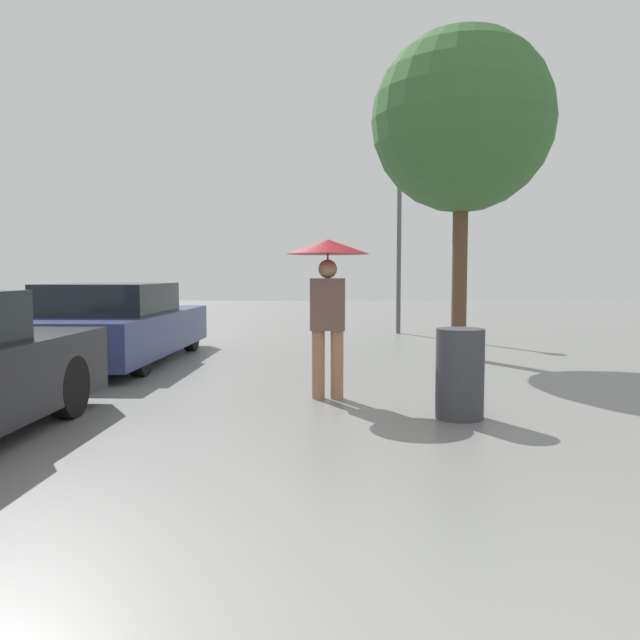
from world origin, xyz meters
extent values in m
cylinder|color=#9E7051|center=(0.04, 4.65, 0.38)|extent=(0.14, 0.14, 0.77)
cylinder|color=#9E7051|center=(0.24, 4.65, 0.38)|extent=(0.14, 0.14, 0.77)
cube|color=brown|center=(0.14, 4.65, 1.06)|extent=(0.38, 0.22, 0.58)
sphere|color=#9E7051|center=(0.14, 4.65, 1.45)|extent=(0.21, 0.21, 0.21)
cylinder|color=#515456|center=(0.14, 4.65, 1.30)|extent=(0.02, 0.02, 0.61)
cone|color=maroon|center=(0.14, 4.65, 1.69)|extent=(0.92, 0.92, 0.16)
cylinder|color=black|center=(-2.34, 3.62, 0.30)|extent=(0.18, 0.60, 0.60)
cube|color=navy|center=(-3.30, 7.50, 0.47)|extent=(1.89, 4.56, 0.62)
cube|color=black|center=(-3.30, 7.27, 1.01)|extent=(1.61, 2.05, 0.46)
cylinder|color=black|center=(-4.15, 8.92, 0.29)|extent=(0.18, 0.58, 0.58)
cylinder|color=black|center=(-2.45, 8.92, 0.29)|extent=(0.18, 0.58, 0.58)
cylinder|color=black|center=(-4.15, 6.09, 0.29)|extent=(0.18, 0.58, 0.58)
cylinder|color=black|center=(-2.45, 6.09, 0.29)|extent=(0.18, 0.58, 0.58)
cylinder|color=brown|center=(2.23, 8.14, 1.53)|extent=(0.25, 0.25, 3.06)
sphere|color=#386633|center=(2.23, 8.14, 3.86)|extent=(2.94, 2.94, 2.94)
cylinder|color=#515456|center=(1.61, 12.37, 2.15)|extent=(0.10, 0.10, 4.30)
sphere|color=beige|center=(1.61, 12.37, 4.40)|extent=(0.32, 0.32, 0.32)
cylinder|color=#38383D|center=(1.44, 3.74, 0.43)|extent=(0.46, 0.46, 0.87)
camera|label=1|loc=(0.31, -2.24, 1.39)|focal=35.00mm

